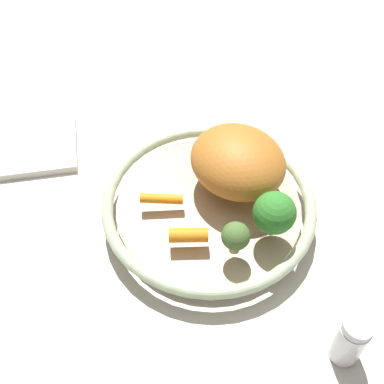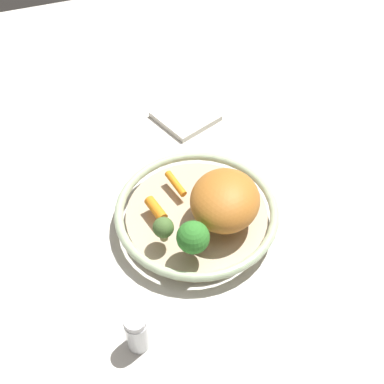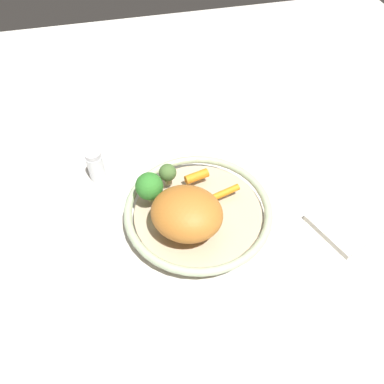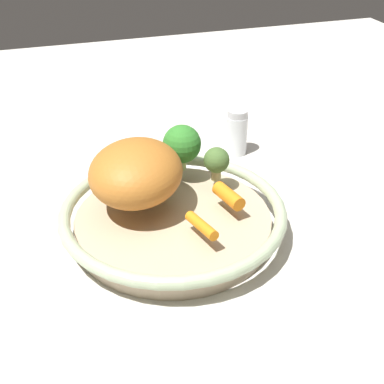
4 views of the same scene
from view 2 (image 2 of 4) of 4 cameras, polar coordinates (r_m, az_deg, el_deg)
ground_plane at (r=0.99m, az=0.51°, el=-3.56°), size 1.96×1.96×0.00m
serving_bowl at (r=0.97m, az=0.52°, el=-2.63°), size 0.32×0.32×0.05m
roast_chicken_piece at (r=0.91m, az=3.79°, el=-0.93°), size 0.18×0.19×0.08m
baby_carrot_near_rim at (r=0.94m, az=-4.15°, el=-1.94°), size 0.03×0.06×0.02m
baby_carrot_right at (r=0.99m, az=-1.88°, el=0.97°), size 0.03×0.06×0.02m
broccoli_floret_mid at (r=0.89m, az=-3.29°, el=-4.13°), size 0.04×0.04×0.05m
broccoli_floret_small at (r=0.86m, az=0.12°, el=-5.22°), size 0.06×0.06×0.07m
salt_shaker at (r=0.83m, az=-6.29°, el=-15.61°), size 0.04×0.04×0.08m
dish_towel at (r=1.21m, az=-0.75°, el=8.66°), size 0.16×0.16×0.01m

